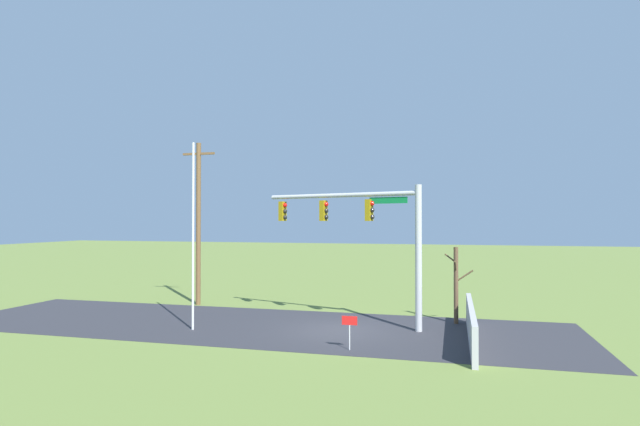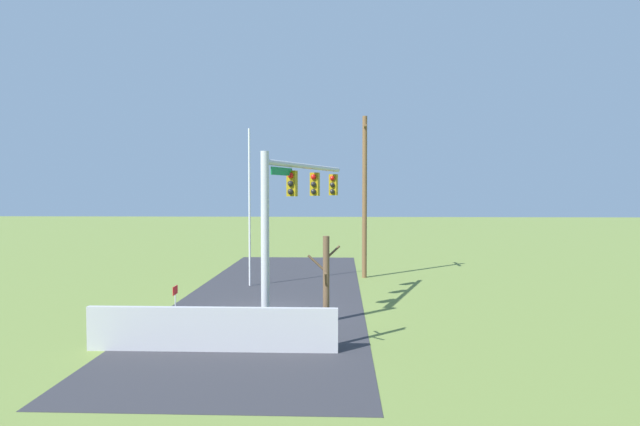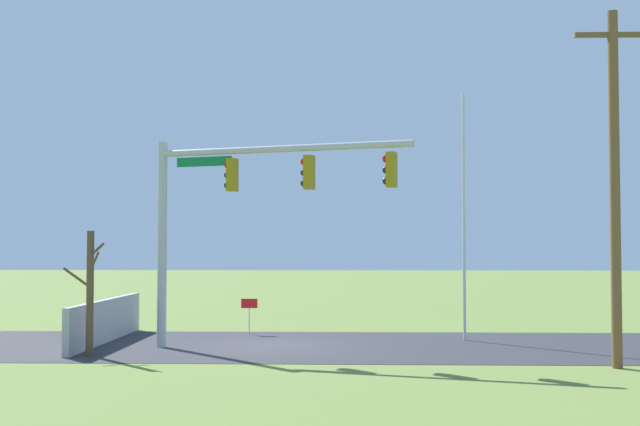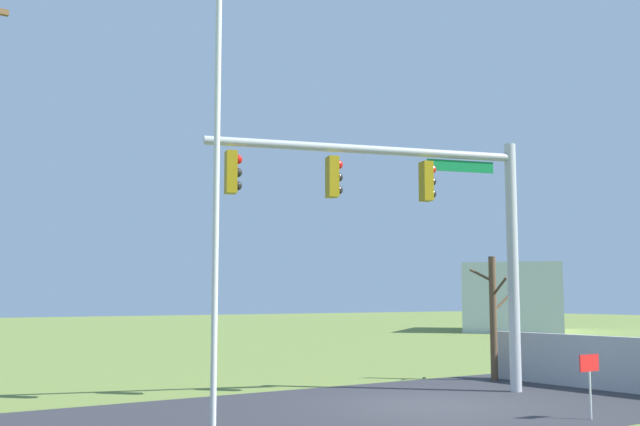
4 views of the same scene
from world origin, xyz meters
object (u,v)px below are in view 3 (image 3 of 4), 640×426
(flagpole, at_px, (464,216))
(utility_pole, at_px, (615,181))
(signal_mast, at_px, (236,197))
(bare_tree, at_px, (90,291))
(open_sign, at_px, (249,308))

(flagpole, bearing_deg, utility_pole, 116.28)
(signal_mast, relative_size, bare_tree, 2.18)
(utility_pole, bearing_deg, bare_tree, -7.25)
(signal_mast, distance_m, open_sign, 5.72)
(bare_tree, bearing_deg, flagpole, -158.94)
(signal_mast, relative_size, utility_pole, 0.84)
(bare_tree, relative_size, open_sign, 2.82)
(signal_mast, relative_size, open_sign, 6.16)
(open_sign, bearing_deg, signal_mast, 91.84)
(flagpole, xyz_separation_m, open_sign, (7.12, -1.65, -3.08))
(utility_pole, bearing_deg, open_sign, -37.03)
(flagpole, distance_m, open_sign, 7.93)
(bare_tree, distance_m, open_sign, 6.97)
(signal_mast, bearing_deg, bare_tree, 19.06)
(utility_pole, distance_m, bare_tree, 14.16)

